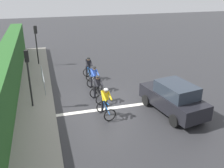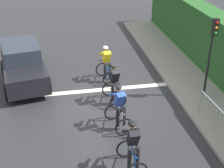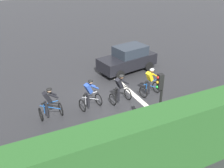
% 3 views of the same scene
% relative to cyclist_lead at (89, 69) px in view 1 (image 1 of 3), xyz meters
% --- Properties ---
extents(ground_plane, '(80.00, 80.00, 0.00)m').
position_rel_cyclist_lead_xyz_m(ground_plane, '(0.17, -3.96, -0.80)').
color(ground_plane, '#28282B').
extents(sidewalk_kerb, '(2.80, 24.21, 0.12)m').
position_rel_cyclist_lead_xyz_m(sidewalk_kerb, '(-4.17, -1.96, -0.74)').
color(sidewalk_kerb, gray).
rests_on(sidewalk_kerb, ground).
extents(stone_wall_low, '(0.44, 24.21, 0.41)m').
position_rel_cyclist_lead_xyz_m(stone_wall_low, '(-5.07, -1.96, -0.59)').
color(stone_wall_low, gray).
rests_on(stone_wall_low, ground).
extents(hedge_wall, '(1.10, 24.21, 2.74)m').
position_rel_cyclist_lead_xyz_m(hedge_wall, '(-5.37, -1.96, 0.58)').
color(hedge_wall, '#265623').
rests_on(hedge_wall, ground).
extents(road_marking_stop_line, '(7.00, 0.30, 0.01)m').
position_rel_cyclist_lead_xyz_m(road_marking_stop_line, '(0.17, -4.94, -0.79)').
color(road_marking_stop_line, silver).
rests_on(road_marking_stop_line, ground).
extents(cyclist_lead, '(0.72, 1.11, 1.66)m').
position_rel_cyclist_lead_xyz_m(cyclist_lead, '(0.00, 0.00, 0.00)').
color(cyclist_lead, black).
rests_on(cyclist_lead, ground).
extents(cyclist_second, '(0.88, 1.19, 1.66)m').
position_rel_cyclist_lead_xyz_m(cyclist_second, '(-0.04, -2.11, 0.00)').
color(cyclist_second, black).
rests_on(cyclist_second, ground).
extents(cyclist_mid, '(0.83, 1.17, 1.66)m').
position_rel_cyclist_lead_xyz_m(cyclist_mid, '(-0.20, -3.80, 0.00)').
color(cyclist_mid, black).
rests_on(cyclist_mid, ground).
extents(cyclist_fourth, '(0.84, 1.17, 1.66)m').
position_rel_cyclist_lead_xyz_m(cyclist_fourth, '(-0.20, -5.73, 0.00)').
color(cyclist_fourth, black).
rests_on(cyclist_fourth, ground).
extents(car_black, '(2.40, 4.33, 1.76)m').
position_rel_cyclist_lead_xyz_m(car_black, '(3.44, -6.31, 0.08)').
color(car_black, black).
rests_on(car_black, ground).
extents(traffic_light_near_crossing, '(0.22, 0.31, 3.34)m').
position_rel_cyclist_lead_xyz_m(traffic_light_near_crossing, '(-3.95, -3.59, 1.43)').
color(traffic_light_near_crossing, black).
rests_on(traffic_light_near_crossing, ground).
extents(traffic_light_far_junction, '(0.27, 0.29, 3.34)m').
position_rel_cyclist_lead_xyz_m(traffic_light_far_junction, '(-3.51, 4.44, 1.43)').
color(traffic_light_far_junction, black).
rests_on(traffic_light_far_junction, ground).
extents(pedestrian_railing_kerbside, '(0.19, 3.62, 1.03)m').
position_rel_cyclist_lead_xyz_m(pedestrian_railing_kerbside, '(-3.27, -0.63, -0.01)').
color(pedestrian_railing_kerbside, '#999EA3').
rests_on(pedestrian_railing_kerbside, ground).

